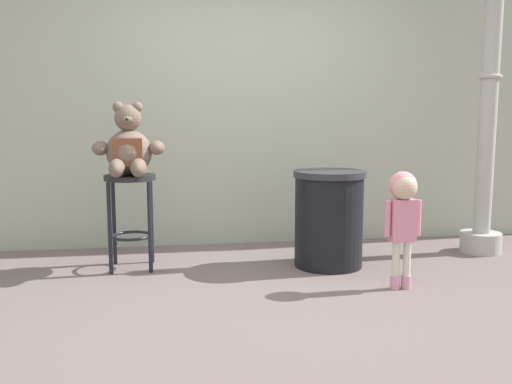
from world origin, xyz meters
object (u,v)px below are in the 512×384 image
(bar_stool_with_teddy, at_px, (131,201))
(lamppost, at_px, (487,135))
(teddy_bear, at_px, (129,149))
(trash_bin, at_px, (329,218))
(child_walking, at_px, (403,204))

(bar_stool_with_teddy, distance_m, lamppost, 3.10)
(teddy_bear, xyz_separation_m, trash_bin, (1.58, -0.14, -0.57))
(bar_stool_with_teddy, relative_size, trash_bin, 0.97)
(child_walking, xyz_separation_m, lamppost, (1.14, 0.89, 0.44))
(teddy_bear, distance_m, trash_bin, 1.68)
(bar_stool_with_teddy, bearing_deg, teddy_bear, -90.00)
(trash_bin, relative_size, lamppost, 0.29)
(teddy_bear, relative_size, child_walking, 0.68)
(bar_stool_with_teddy, distance_m, child_walking, 2.09)
(teddy_bear, distance_m, lamppost, 3.07)
(bar_stool_with_teddy, xyz_separation_m, teddy_bear, (0.00, -0.03, 0.42))
(lamppost, bearing_deg, bar_stool_with_teddy, -178.75)
(bar_stool_with_teddy, xyz_separation_m, trash_bin, (1.58, -0.17, -0.15))
(trash_bin, height_order, lamppost, lamppost)
(bar_stool_with_teddy, xyz_separation_m, child_walking, (1.92, -0.82, 0.06))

